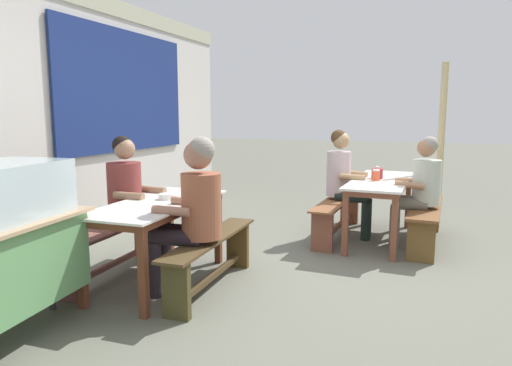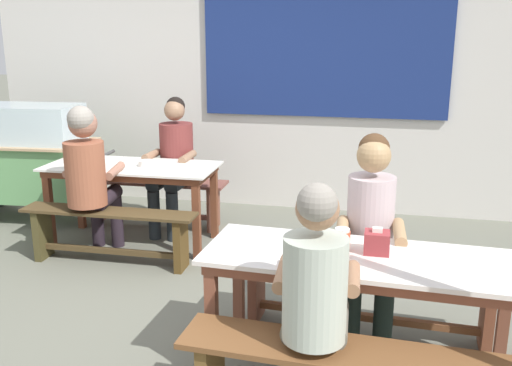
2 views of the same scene
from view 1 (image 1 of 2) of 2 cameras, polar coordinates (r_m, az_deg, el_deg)
The scene contains 16 objects.
ground_plane at distance 4.68m, azimuth 7.96°, elevation -10.06°, with size 40.00×40.00×0.00m, color #656659.
backdrop_wall at distance 5.66m, azimuth -19.59°, elevation 7.97°, with size 6.13×0.23×2.81m.
dining_table_far at distance 4.15m, azimuth -11.86°, elevation -3.38°, with size 1.52×0.69×0.72m.
dining_table_near at distance 5.61m, azimuth 14.98°, elevation -0.36°, with size 1.70×0.69×0.72m.
bench_far_back at distance 4.50m, azimuth -17.25°, elevation -7.09°, with size 1.44×0.34×0.46m.
bench_far_front at distance 4.01m, azimuth -5.47°, elevation -8.81°, with size 1.47×0.27×0.46m.
bench_near_back at distance 5.76m, azimuth 9.89°, elevation -3.50°, with size 1.68×0.35×0.46m.
bench_near_front at distance 5.62m, azimuth 19.92°, elevation -4.01°, with size 1.61×0.39×0.46m.
person_center_facing at distance 4.56m, azimuth -14.89°, elevation -1.46°, with size 0.44×0.59×1.28m.
person_near_front at distance 5.38m, azimuth 19.26°, elevation -0.32°, with size 0.42×0.52×1.24m.
person_right_near_table at distance 5.67m, azimuth 10.79°, elevation 0.69°, with size 0.41×0.54×1.29m.
person_left_back_turned at distance 3.77m, azimuth -7.72°, elevation -2.77°, with size 0.46×0.60×1.31m.
tissue_box at distance 5.66m, azimuth 14.54°, elevation 1.16°, with size 0.13×0.12×0.14m.
condiment_jar at distance 5.48m, azimuth 14.40°, elevation 0.93°, with size 0.09×0.09×0.12m.
soup_bowl at distance 4.25m, azimuth -10.86°, elevation -1.62°, with size 0.14×0.14×0.05m, color silver.
wooden_support_post at distance 6.48m, azimuth 21.57°, elevation 4.16°, with size 0.09×0.09×2.11m, color tan.
Camera 1 is at (-4.34, -0.91, 1.50)m, focal length 32.87 mm.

